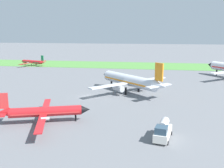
% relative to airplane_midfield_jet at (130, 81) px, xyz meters
% --- Properties ---
extents(ground_plane, '(600.00, 600.00, 0.00)m').
position_rel_airplane_midfield_jet_xyz_m(ground_plane, '(-11.60, -6.95, -3.75)').
color(ground_plane, slate).
extents(grass_taxiway_strip, '(360.00, 28.00, 0.08)m').
position_rel_airplane_midfield_jet_xyz_m(grass_taxiway_strip, '(-11.60, 63.66, -3.71)').
color(grass_taxiway_strip, '#549342').
rests_on(grass_taxiway_strip, ground_plane).
extents(airplane_midfield_jet, '(23.52, 23.12, 10.41)m').
position_rel_airplane_midfield_jet_xyz_m(airplane_midfield_jet, '(0.00, 0.00, 0.00)').
color(airplane_midfield_jet, silver).
rests_on(airplane_midfield_jet, ground_plane).
extents(airplane_foreground_turboprop, '(18.75, 21.68, 6.72)m').
position_rel_airplane_midfield_jet_xyz_m(airplane_foreground_turboprop, '(-15.27, -29.66, -1.29)').
color(airplane_foreground_turboprop, red).
rests_on(airplane_foreground_turboprop, ground_plane).
extents(airplane_taxiing_turboprop, '(16.43, 19.01, 5.86)m').
position_rel_airplane_midfield_jet_xyz_m(airplane_taxiing_turboprop, '(-57.95, 53.61, -1.61)').
color(airplane_taxiing_turboprop, red).
rests_on(airplane_taxiing_turboprop, ground_plane).
extents(fuel_truck_midfield, '(3.58, 6.83, 3.29)m').
position_rel_airplane_midfield_jet_xyz_m(fuel_truck_midfield, '(8.90, -34.08, -2.17)').
color(fuel_truck_midfield, white).
rests_on(fuel_truck_midfield, ground_plane).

